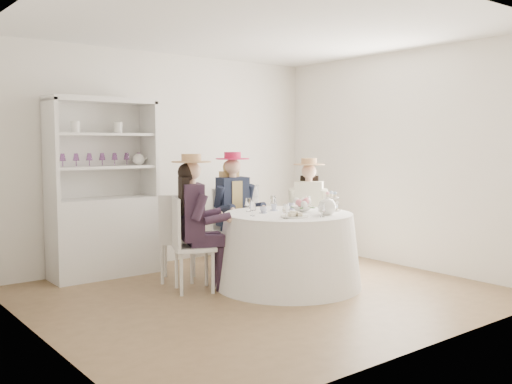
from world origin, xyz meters
TOP-DOWN VIEW (x-y plane):
  - ground at (0.00, 0.00)m, footprint 4.50×4.50m
  - ceiling at (0.00, 0.00)m, footprint 4.50×4.50m
  - wall_back at (0.00, 2.00)m, footprint 4.50×0.00m
  - wall_front at (0.00, -2.00)m, footprint 4.50×0.00m
  - wall_left at (-2.25, 0.00)m, footprint 0.00×4.50m
  - wall_right at (2.25, 0.00)m, footprint 0.00×4.50m
  - tea_table at (0.42, 0.07)m, footprint 1.59×1.59m
  - hutch at (-0.97, 1.76)m, footprint 1.30×0.65m
  - side_table at (1.08, 1.64)m, footprint 0.55×0.55m
  - hatbox at (1.08, 1.64)m, footprint 0.29×0.29m
  - guest_left at (-0.50, 0.51)m, footprint 0.60×0.55m
  - guest_mid at (0.43, 1.09)m, footprint 0.53×0.55m
  - guest_right at (1.26, 0.65)m, footprint 0.59×0.57m
  - spare_chair at (-0.44, 0.95)m, footprint 0.57×0.57m
  - teacup_a at (0.20, 0.23)m, footprint 0.10×0.10m
  - teacup_b at (0.44, 0.33)m, footprint 0.08×0.08m
  - teacup_c at (0.65, 0.28)m, footprint 0.11×0.11m
  - flower_bowl at (0.63, 0.08)m, footprint 0.23×0.23m
  - flower_arrangement at (0.63, 0.06)m, footprint 0.20×0.20m
  - table_teapot at (0.65, -0.29)m, footprint 0.26×0.19m
  - sandwich_plate at (0.25, -0.23)m, footprint 0.29×0.29m
  - cupcake_stand at (0.95, -0.06)m, footprint 0.22×0.22m
  - stemware_set at (0.42, 0.07)m, footprint 0.97×0.97m

SIDE VIEW (x-z plane):
  - ground at x=0.00m, z-range 0.00..0.00m
  - side_table at x=1.08m, z-range 0.00..0.69m
  - tea_table at x=0.42m, z-range 0.00..0.80m
  - spare_chair at x=-0.44m, z-range 0.04..1.03m
  - hutch at x=-0.97m, z-range -0.30..1.78m
  - guest_right at x=1.26m, z-range 0.09..1.45m
  - guest_left at x=-0.50m, z-range 0.09..1.54m
  - sandwich_plate at x=0.25m, z-range 0.79..0.85m
  - guest_mid at x=0.43m, z-range 0.10..1.54m
  - flower_bowl at x=0.63m, z-range 0.80..0.85m
  - teacup_a at x=0.20m, z-range 0.80..0.86m
  - teacup_b at x=0.44m, z-range 0.80..0.87m
  - teacup_c at x=0.65m, z-range 0.80..0.87m
  - hatbox at x=1.08m, z-range 0.69..0.98m
  - stemware_set at x=0.42m, z-range 0.80..0.95m
  - cupcake_stand at x=0.95m, z-range 0.77..0.98m
  - table_teapot at x=0.65m, z-range 0.78..0.98m
  - flower_arrangement at x=0.63m, z-range 0.86..0.93m
  - wall_back at x=0.00m, z-range -0.90..3.60m
  - wall_front at x=0.00m, z-range -0.90..3.60m
  - wall_left at x=-2.25m, z-range -0.90..3.60m
  - wall_right at x=2.25m, z-range -0.90..3.60m
  - ceiling at x=0.00m, z-range 2.70..2.70m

